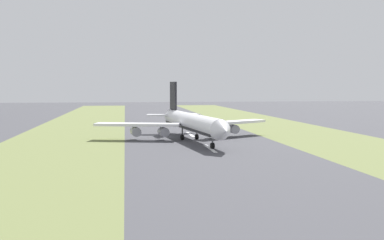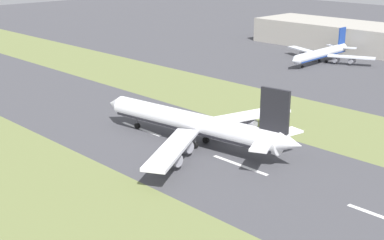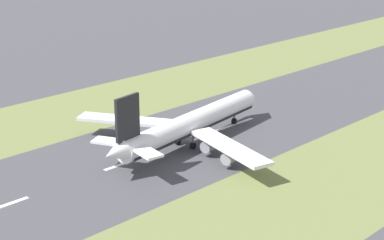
# 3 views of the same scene
# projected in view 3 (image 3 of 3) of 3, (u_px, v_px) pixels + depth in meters

# --- Properties ---
(ground_plane) EXTENTS (800.00, 800.00, 0.00)m
(ground_plane) POSITION_uv_depth(u_px,v_px,m) (191.00, 140.00, 182.56)
(ground_plane) COLOR #424247
(grass_median_west) EXTENTS (40.00, 600.00, 0.01)m
(grass_median_west) POSITION_uv_depth(u_px,v_px,m) (95.00, 106.00, 212.66)
(grass_median_west) COLOR olive
(grass_median_west) RESTS_ON ground
(grass_median_east) EXTENTS (40.00, 600.00, 0.01)m
(grass_median_east) POSITION_uv_depth(u_px,v_px,m) (324.00, 187.00, 152.45)
(grass_median_east) COLOR olive
(grass_median_east) RESTS_ON ground
(centreline_dash_mid) EXTENTS (1.20, 18.00, 0.01)m
(centreline_dash_mid) POSITION_uv_depth(u_px,v_px,m) (132.00, 161.00, 167.91)
(centreline_dash_mid) COLOR silver
(centreline_dash_mid) RESTS_ON ground
(centreline_dash_far) EXTENTS (1.20, 18.00, 0.01)m
(centreline_dash_far) POSITION_uv_depth(u_px,v_px,m) (233.00, 125.00, 194.68)
(centreline_dash_far) COLOR silver
(centreline_dash_far) RESTS_ON ground
(airplane_main_jet) EXTENTS (63.52, 67.12, 20.20)m
(airplane_main_jet) POSITION_uv_depth(u_px,v_px,m) (188.00, 125.00, 176.33)
(airplane_main_jet) COLOR white
(airplane_main_jet) RESTS_ON ground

